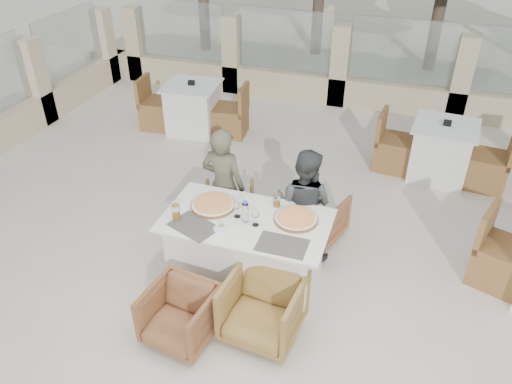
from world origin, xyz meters
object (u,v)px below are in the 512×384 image
(dining_table, at_px, (247,251))
(pizza_left, at_px, (213,204))
(olive_dish, at_px, (221,227))
(armchair_near_left, at_px, (180,315))
(wine_glass_near, at_px, (256,217))
(bg_table_b, at_px, (441,151))
(diner_right, at_px, (304,205))
(armchair_far_right, at_px, (316,216))
(armchair_near_right, at_px, (263,307))
(wine_glass_centre, at_px, (237,209))
(beer_glass_left, at_px, (176,212))
(bg_table_a, at_px, (193,108))
(diner_left, at_px, (224,186))
(water_bottle, at_px, (245,211))
(pizza_right, at_px, (296,218))
(armchair_far_left, at_px, (230,209))
(beer_glass_right, at_px, (277,200))

(dining_table, height_order, pizza_left, pizza_left)
(olive_dish, distance_m, armchair_near_left, 0.87)
(wine_glass_near, xyz_separation_m, bg_table_b, (1.69, 2.83, -0.48))
(dining_table, bearing_deg, wine_glass_near, -25.09)
(dining_table, xyz_separation_m, diner_right, (0.43, 0.59, 0.26))
(olive_dish, relative_size, armchair_near_left, 0.18)
(olive_dish, relative_size, bg_table_b, 0.07)
(dining_table, height_order, armchair_far_right, dining_table)
(dining_table, xyz_separation_m, armchair_near_right, (0.37, -0.61, -0.08))
(wine_glass_centre, bearing_deg, wine_glass_near, -19.21)
(pizza_left, distance_m, armchair_near_right, 1.14)
(bg_table_b, bearing_deg, dining_table, -117.91)
(dining_table, distance_m, beer_glass_left, 0.81)
(wine_glass_near, relative_size, bg_table_a, 0.11)
(pizza_left, height_order, armchair_near_right, pizza_left)
(dining_table, distance_m, bg_table_b, 3.31)
(wine_glass_near, distance_m, armchair_far_right, 1.23)
(wine_glass_centre, bearing_deg, olive_dish, -108.13)
(armchair_near_right, bearing_deg, armchair_far_right, 90.42)
(pizza_left, relative_size, wine_glass_centre, 2.43)
(pizza_left, distance_m, diner_left, 0.53)
(dining_table, distance_m, armchair_near_right, 0.71)
(water_bottle, xyz_separation_m, wine_glass_centre, (-0.10, 0.05, -0.03))
(dining_table, height_order, pizza_right, pizza_right)
(pizza_left, relative_size, diner_left, 0.33)
(diner_left, relative_size, diner_right, 1.06)
(armchair_near_right, bearing_deg, dining_table, 126.78)
(olive_dish, bearing_deg, armchair_far_right, 59.69)
(dining_table, height_order, diner_right, diner_right)
(water_bottle, bearing_deg, armchair_far_left, 120.96)
(armchair_far_left, height_order, diner_right, diner_right)
(water_bottle, relative_size, wine_glass_centre, 1.27)
(pizza_right, relative_size, armchair_far_left, 0.73)
(diner_left, bearing_deg, armchair_far_right, -156.10)
(armchair_far_right, height_order, bg_table_a, bg_table_a)
(armchair_near_left, bearing_deg, beer_glass_left, 122.51)
(pizza_right, bearing_deg, bg_table_a, 129.81)
(armchair_far_right, bearing_deg, dining_table, 80.40)
(armchair_near_left, xyz_separation_m, bg_table_a, (-1.65, 3.93, 0.11))
(water_bottle, relative_size, bg_table_a, 0.14)
(pizza_left, distance_m, beer_glass_left, 0.40)
(armchair_far_left, bearing_deg, olive_dish, 87.94)
(wine_glass_centre, xyz_separation_m, beer_glass_right, (0.31, 0.29, -0.02))
(beer_glass_left, relative_size, bg_table_b, 0.09)
(diner_left, bearing_deg, bg_table_a, -53.43)
(pizza_left, bearing_deg, water_bottle, -18.69)
(bg_table_a, bearing_deg, bg_table_b, -9.24)
(pizza_right, bearing_deg, diner_right, 93.41)
(armchair_far_right, bearing_deg, beer_glass_left, 63.44)
(armchair_far_left, height_order, armchair_near_right, armchair_near_right)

